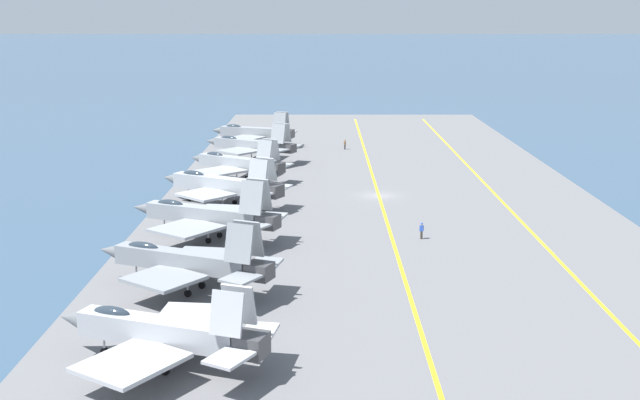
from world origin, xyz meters
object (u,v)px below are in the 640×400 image
Objects in this scene: crew_brown_vest at (345,144)px; crew_blue_vest at (422,230)px; parked_jet_third at (207,215)px; parked_jet_sixth at (251,145)px; parked_jet_second at (186,261)px; parked_jet_fifth at (237,163)px; parked_jet_seventh at (254,132)px; parked_jet_fourth at (222,185)px; parked_jet_nearest at (162,332)px.

crew_blue_vest is at bearing -173.55° from crew_brown_vest.
parked_jet_third is 10.04× the size of crew_brown_vest.
crew_blue_vest is (-45.00, -21.59, -1.71)m from parked_jet_sixth.
parked_jet_second is 46.06m from parked_jet_fifth.
parked_jet_sixth is 15.47m from parked_jet_seventh.
parked_jet_seventh is 16.48m from crew_brown_vest.
parked_jet_sixth is at bearing -2.28° from parked_jet_fifth.
parked_jet_fourth is (15.03, 0.27, 0.01)m from parked_jet_third.
crew_blue_vest is (30.95, -20.79, -1.41)m from parked_jet_nearest.
crew_brown_vest is (73.22, -15.24, -1.74)m from parked_jet_second.
parked_jet_third reaches higher than parked_jet_nearest.
parked_jet_fourth reaches higher than crew_brown_vest.
parked_jet_third reaches higher than parked_jet_fifth.
parked_jet_fourth is 45.83m from parked_jet_seventh.
parked_jet_third reaches higher than parked_jet_seventh.
parked_jet_fourth is 1.10× the size of parked_jet_fifth.
parked_jet_seventh is at bearing 0.58° from parked_jet_second.
parked_jet_sixth is 1.04× the size of parked_jet_seventh.
parked_jet_second is 0.97× the size of parked_jet_third.
parked_jet_seventh is (30.70, 0.26, -0.04)m from parked_jet_fifth.
parked_jet_nearest is at bearing 170.72° from crew_brown_vest.
crew_blue_vest is at bearing -123.04° from parked_jet_fourth.
parked_jet_second reaches higher than parked_jet_nearest.
parked_jet_nearest reaches higher than crew_blue_vest.
parked_jet_fourth is 1.08× the size of parked_jet_seventh.
parked_jet_fourth is 1.04× the size of parked_jet_sixth.
parked_jet_fourth is at bearing 2.12° from parked_jet_nearest.
parked_jet_fifth is 0.99× the size of parked_jet_seventh.
parked_jet_fifth is 0.95× the size of parked_jet_sixth.
parked_jet_third is 45.42m from parked_jet_sixth.
parked_jet_fourth is at bearing 178.94° from parked_jet_fifth.
parked_jet_second is at bearing 3.45° from parked_jet_nearest.
parked_jet_second is at bearing -179.35° from parked_jet_fifth.
parked_jet_fourth is at bearing 179.98° from parked_jet_seventh.
parked_jet_third is at bearing 91.08° from crew_blue_vest.
crew_brown_vest is (11.91, -15.16, -1.74)m from parked_jet_sixth.
parked_jet_third is 15.04m from parked_jet_fourth.
parked_jet_fourth is at bearing 1.49° from parked_jet_second.
parked_jet_second is 1.02× the size of parked_jet_sixth.
parked_jet_third reaches higher than parked_jet_second.
parked_jet_fifth is 31.44m from crew_brown_vest.
parked_jet_third reaches higher than parked_jet_sixth.
parked_jet_nearest is 89.04m from crew_brown_vest.
crew_brown_vest is at bearing -9.28° from parked_jet_nearest.
crew_brown_vest is (42.30, -16.04, -1.73)m from parked_jet_fourth.
parked_jet_second is 76.76m from parked_jet_seventh.
parked_jet_nearest is 37.31m from crew_blue_vest.
parked_jet_fifth reaches higher than crew_brown_vest.
crew_blue_vest is (-14.62, -22.47, -1.70)m from parked_jet_fourth.
parked_jet_second is 15.90m from parked_jet_third.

